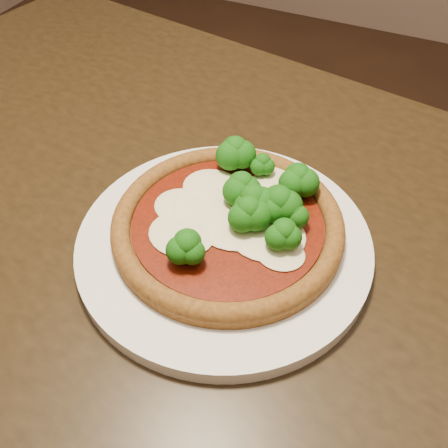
% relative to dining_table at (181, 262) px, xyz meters
% --- Properties ---
extents(floor, '(4.00, 4.00, 0.00)m').
position_rel_dining_table_xyz_m(floor, '(-0.00, 0.23, -0.65)').
color(floor, black).
rests_on(floor, ground).
extents(dining_table, '(1.37, 1.01, 0.75)m').
position_rel_dining_table_xyz_m(dining_table, '(0.00, 0.00, 0.00)').
color(dining_table, black).
rests_on(dining_table, floor).
extents(plate, '(0.33, 0.33, 0.02)m').
position_rel_dining_table_xyz_m(plate, '(0.08, -0.03, 0.10)').
color(plate, white).
rests_on(plate, dining_table).
extents(pizza, '(0.26, 0.26, 0.06)m').
position_rel_dining_table_xyz_m(pizza, '(0.08, -0.01, 0.13)').
color(pizza, brown).
rests_on(pizza, plate).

